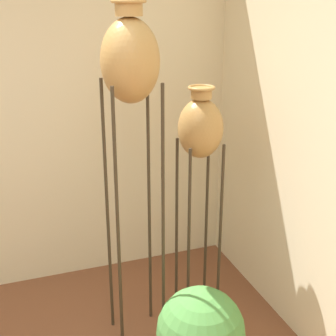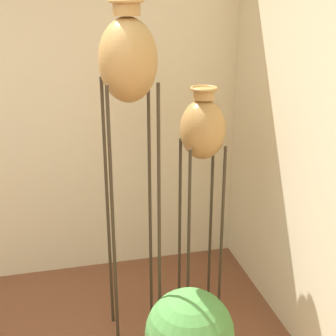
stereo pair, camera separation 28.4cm
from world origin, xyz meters
name	(u,v)px [view 2 (the right image)]	position (x,y,z in m)	size (l,w,h in m)	color
vase_stand_tall	(128,68)	(1.15, 1.25, 1.73)	(0.32, 0.32, 2.08)	#382D1E
vase_stand_medium	(203,134)	(1.62, 1.37, 1.29)	(0.28, 0.28, 1.59)	#382D1E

